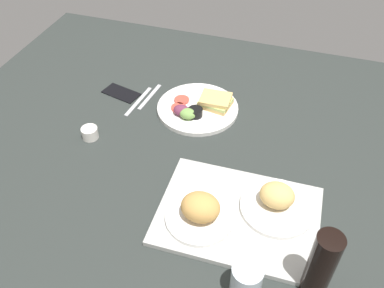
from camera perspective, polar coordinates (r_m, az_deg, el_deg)
ground_plane at (r=139.53cm, az=1.16°, el=-1.01°), size 190.00×150.00×3.00cm
serving_tray at (r=119.63cm, az=6.39°, el=-9.78°), size 45.72×33.99×1.60cm
bread_plate_near at (r=119.96cm, az=11.66°, el=-7.80°), size 21.00×21.00×8.15cm
bread_plate_far at (r=114.62cm, az=1.12°, el=-9.25°), size 19.15×19.15×8.84cm
plate_with_salad at (r=152.44cm, az=0.98°, el=5.07°), size 29.95×29.95×5.40cm
drinking_glass at (r=103.12cm, az=7.45°, el=-18.40°), size 7.48×7.48×11.38cm
soda_bottle at (r=103.15cm, az=17.40°, el=-15.69°), size 6.40×6.40×21.25cm
espresso_cup at (r=145.35cm, az=-13.92°, el=1.50°), size 5.60×5.60×4.00cm
fork at (r=160.96cm, az=-5.86°, el=6.55°), size 3.14×17.05×0.50cm
knife at (r=159.14cm, az=-7.41°, el=5.91°), size 3.37×19.04×0.50cm
cell_phone at (r=164.17cm, az=-9.76°, el=7.00°), size 15.69×10.38×0.80cm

